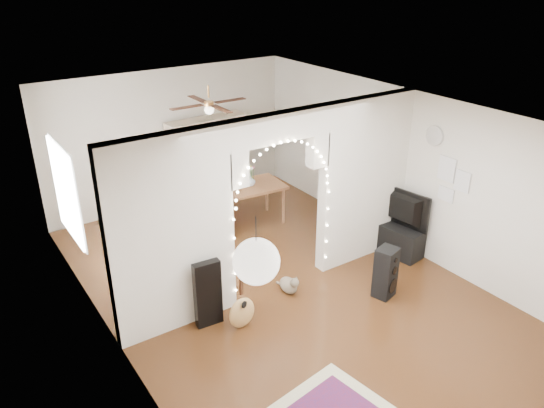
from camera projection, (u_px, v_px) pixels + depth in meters
floor at (278, 285)px, 8.13m from camera, size 7.50×7.50×0.00m
ceiling at (279, 112)px, 6.99m from camera, size 5.00×7.50×0.02m
wall_back at (170, 138)px, 10.38m from camera, size 5.00×0.02×2.70m
wall_front at (517, 351)px, 4.74m from camera, size 5.00×0.02×2.70m
wall_left at (106, 255)px, 6.29m from camera, size 0.02×7.50×2.70m
wall_right at (402, 169)px, 8.83m from camera, size 0.02×7.50×2.70m
divider_wall at (279, 200)px, 7.53m from camera, size 5.00×0.20×2.70m
fairy_lights at (284, 195)px, 7.38m from camera, size 1.64×0.04×1.60m
window at (66, 192)px, 7.59m from camera, size 0.04×1.20×1.40m
wall_clock at (435, 135)px, 8.06m from camera, size 0.03×0.31×0.31m
picture_frames at (451, 180)px, 8.01m from camera, size 0.02×0.50×0.70m
paper_lantern at (256, 261)px, 4.41m from camera, size 0.40×0.40×0.40m
ceiling_fan at (209, 104)px, 8.62m from camera, size 1.10×1.10×0.30m
guitar_case at (208, 294)px, 7.06m from camera, size 0.38×0.15×0.97m
acoustic_guitar at (242, 301)px, 7.02m from camera, size 0.41×0.28×0.96m
tabby_cat at (289, 285)px, 7.88m from camera, size 0.23×0.51×0.34m
floor_speaker at (386, 273)px, 7.71m from camera, size 0.37×0.34×0.79m
media_console at (393, 238)px, 8.96m from camera, size 0.55×1.05×0.50m
tv at (397, 208)px, 8.72m from camera, size 0.30×1.08×0.62m
bookcase at (209, 159)px, 10.76m from camera, size 1.67×0.47×1.70m
dining_table at (251, 189)px, 9.77m from camera, size 1.26×0.90×0.76m
flower_vase at (250, 181)px, 9.70m from camera, size 0.20×0.20×0.19m
dining_chair_left at (207, 220)px, 9.52m from camera, size 0.63×0.65×0.56m
dining_chair_right at (178, 211)px, 9.93m from camera, size 0.66×0.67×0.49m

